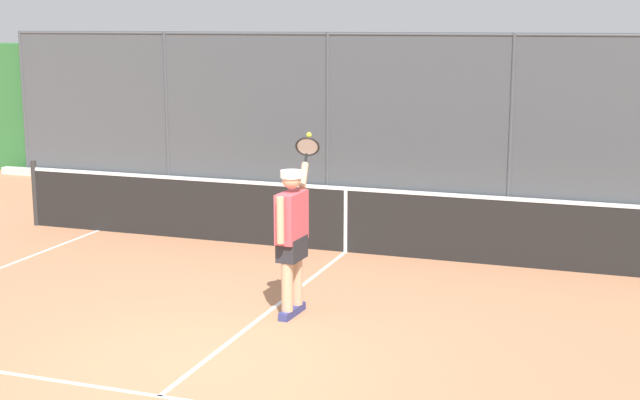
# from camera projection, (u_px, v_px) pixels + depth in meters

# --- Properties ---
(ground_plane) EXTENTS (60.00, 60.00, 0.00)m
(ground_plane) POSITION_uv_depth(u_px,v_px,m) (205.00, 361.00, 8.87)
(ground_plane) COLOR #B27551
(fence_backdrop) EXTENTS (20.40, 1.37, 3.09)m
(fence_backdrop) POSITION_uv_depth(u_px,v_px,m) (424.00, 121.00, 17.36)
(fence_backdrop) COLOR #474C51
(fence_backdrop) RESTS_ON ground
(tennis_net) EXTENTS (10.74, 0.09, 1.07)m
(tennis_net) POSITION_uv_depth(u_px,v_px,m) (346.00, 219.00, 13.00)
(tennis_net) COLOR #2D2D2D
(tennis_net) RESTS_ON ground
(tennis_player) EXTENTS (0.42, 1.41, 1.97)m
(tennis_player) POSITION_uv_depth(u_px,v_px,m) (292.00, 231.00, 10.10)
(tennis_player) COLOR navy
(tennis_player) RESTS_ON ground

